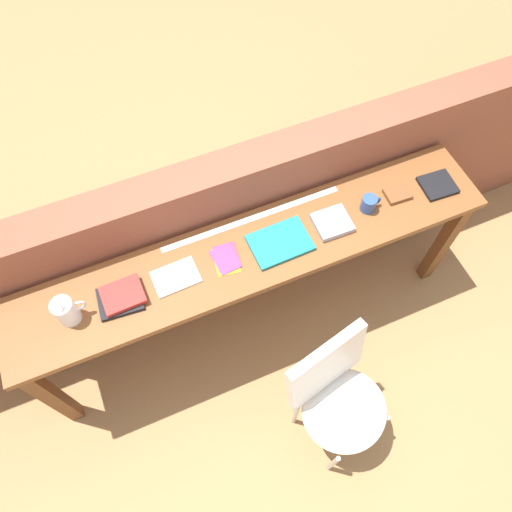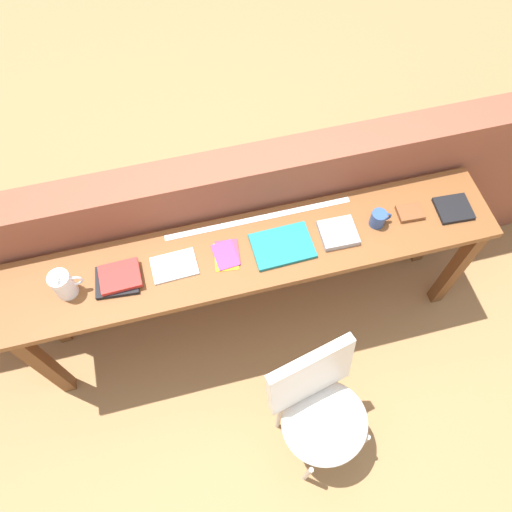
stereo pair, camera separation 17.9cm
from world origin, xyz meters
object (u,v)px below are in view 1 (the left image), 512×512
Objects in this scene: pamphlet_pile_colourful at (226,259)px; leather_journal_brown at (397,194)px; pitcher_white at (66,311)px; book_open_centre at (280,243)px; book_repair_rightmost at (438,185)px; chair_white_moulded at (338,395)px; magazine_cycling at (176,277)px; mug at (369,204)px; book_stack_leftmost at (121,297)px.

pamphlet_pile_colourful is 1.41× the size of leather_journal_brown.
leather_journal_brown is at bearing 0.52° from pitcher_white.
book_open_centre is 0.92m from book_repair_rightmost.
chair_white_moulded is at bearing -69.23° from pamphlet_pile_colourful.
magazine_cycling is 0.26m from pamphlet_pile_colourful.
pitcher_white is 1.05m from book_open_centre.
book_repair_rightmost is (1.46, -0.03, 0.00)m from magazine_cycling.
pitcher_white is at bearing 144.90° from chair_white_moulded.
pitcher_white is 1.41× the size of leather_journal_brown.
magazine_cycling is 0.73× the size of book_open_centre.
pitcher_white is at bearing -176.95° from book_repair_rightmost.
pitcher_white is 0.62× the size of book_open_centre.
leather_journal_brown is (0.19, 0.01, -0.03)m from mug.
book_stack_leftmost is 1.23× the size of pamphlet_pile_colourful.
magazine_cycling is 1.05m from mug.
mug reaches higher than book_stack_leftmost.
magazine_cycling is 1.19× the size of pamphlet_pile_colourful.
pamphlet_pile_colourful is at bearing 179.44° from mug.
leather_journal_brown is at bearing 0.38° from pamphlet_pile_colourful.
chair_white_moulded is at bearing -91.14° from book_open_centre.
book_stack_leftmost is 1.73m from book_repair_rightmost.
book_repair_rightmost reaches higher than pamphlet_pile_colourful.
mug is 0.85× the size of leather_journal_brown.
leather_journal_brown reaches higher than magazine_cycling.
book_repair_rightmost reaches higher than magazine_cycling.
magazine_cycling is 1.23m from leather_journal_brown.
chair_white_moulded is 0.98m from mug.
pamphlet_pile_colourful is 0.97m from leather_journal_brown.
magazine_cycling is at bearing 1.03° from pitcher_white.
book_repair_rightmost reaches higher than chair_white_moulded.
book_repair_rightmost is at bearing -0.48° from pitcher_white.
book_stack_leftmost is at bearing -0.23° from pitcher_white.
magazine_cycling is at bearing -177.47° from book_repair_rightmost.
magazine_cycling is (0.51, 0.01, -0.07)m from pitcher_white.
book_open_centre is at bearing -4.67° from pamphlet_pile_colourful.
leather_journal_brown is at bearing 175.46° from book_repair_rightmost.
chair_white_moulded is at bearing -56.05° from magazine_cycling.
mug is 0.62× the size of book_repair_rightmost.
book_repair_rightmost is at bearing -1.61° from book_open_centre.
pitcher_white is 1.74m from leather_journal_brown.
mug is at bearing 55.86° from chair_white_moulded.
pitcher_white is at bearing -176.41° from leather_journal_brown.
pamphlet_pile_colourful is 0.79m from mug.
pitcher_white is at bearing -179.93° from mug.
book_open_centre and book_repair_rightmost have the same top height.
chair_white_moulded is 0.81m from book_open_centre.
book_repair_rightmost is at bearing -0.52° from book_stack_leftmost.
mug reaches higher than chair_white_moulded.
mug is (1.55, 0.00, -0.03)m from pitcher_white.
book_repair_rightmost is (0.23, -0.03, -0.00)m from leather_journal_brown.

